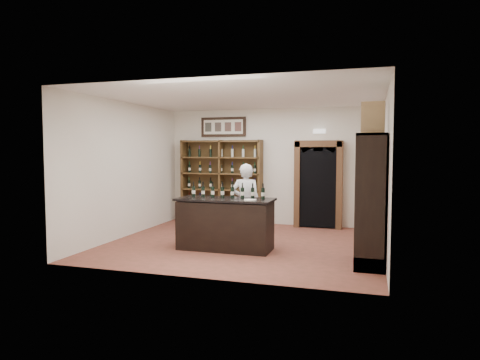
{
  "coord_description": "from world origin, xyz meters",
  "views": [
    {
      "loc": [
        2.47,
        -8.38,
        1.93
      ],
      "look_at": [
        -0.17,
        0.3,
        1.3
      ],
      "focal_mm": 32.0,
      "sensor_mm": 36.0,
      "label": 1
    }
  ],
  "objects_px": {
    "wine_shelf": "(222,181)",
    "side_cabinet": "(372,220)",
    "wine_crate": "(373,118)",
    "counter_bottle_0": "(194,191)",
    "tasting_counter": "(225,224)",
    "shopkeeper": "(246,203)"
  },
  "relations": [
    {
      "from": "side_cabinet",
      "to": "wine_crate",
      "type": "height_order",
      "value": "wine_crate"
    },
    {
      "from": "counter_bottle_0",
      "to": "shopkeeper",
      "type": "bearing_deg",
      "value": 35.66
    },
    {
      "from": "wine_shelf",
      "to": "tasting_counter",
      "type": "xyz_separation_m",
      "value": [
        1.1,
        -2.93,
        -0.61
      ]
    },
    {
      "from": "tasting_counter",
      "to": "counter_bottle_0",
      "type": "distance_m",
      "value": 0.96
    },
    {
      "from": "wine_shelf",
      "to": "side_cabinet",
      "type": "distance_m",
      "value": 5.02
    },
    {
      "from": "counter_bottle_0",
      "to": "side_cabinet",
      "type": "distance_m",
      "value": 3.49
    },
    {
      "from": "tasting_counter",
      "to": "shopkeeper",
      "type": "xyz_separation_m",
      "value": [
        0.19,
        0.79,
        0.33
      ]
    },
    {
      "from": "wine_crate",
      "to": "shopkeeper",
      "type": "bearing_deg",
      "value": 159.97
    },
    {
      "from": "wine_crate",
      "to": "counter_bottle_0",
      "type": "bearing_deg",
      "value": 176.11
    },
    {
      "from": "wine_shelf",
      "to": "wine_crate",
      "type": "bearing_deg",
      "value": -40.37
    },
    {
      "from": "tasting_counter",
      "to": "side_cabinet",
      "type": "distance_m",
      "value": 2.75
    },
    {
      "from": "side_cabinet",
      "to": "shopkeeper",
      "type": "bearing_deg",
      "value": 156.78
    },
    {
      "from": "counter_bottle_0",
      "to": "shopkeeper",
      "type": "relative_size",
      "value": 0.18
    },
    {
      "from": "wine_shelf",
      "to": "side_cabinet",
      "type": "xyz_separation_m",
      "value": [
        3.82,
        -3.23,
        -0.35
      ]
    },
    {
      "from": "tasting_counter",
      "to": "wine_crate",
      "type": "distance_m",
      "value": 3.36
    },
    {
      "from": "tasting_counter",
      "to": "counter_bottle_0",
      "type": "xyz_separation_m",
      "value": [
        -0.72,
        0.14,
        0.61
      ]
    },
    {
      "from": "counter_bottle_0",
      "to": "wine_crate",
      "type": "bearing_deg",
      "value": -7.28
    },
    {
      "from": "counter_bottle_0",
      "to": "side_cabinet",
      "type": "height_order",
      "value": "side_cabinet"
    },
    {
      "from": "wine_shelf",
      "to": "counter_bottle_0",
      "type": "distance_m",
      "value": 2.82
    },
    {
      "from": "wine_shelf",
      "to": "shopkeeper",
      "type": "height_order",
      "value": "wine_shelf"
    },
    {
      "from": "tasting_counter",
      "to": "wine_shelf",
      "type": "bearing_deg",
      "value": 110.56
    },
    {
      "from": "counter_bottle_0",
      "to": "shopkeeper",
      "type": "distance_m",
      "value": 1.15
    }
  ]
}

